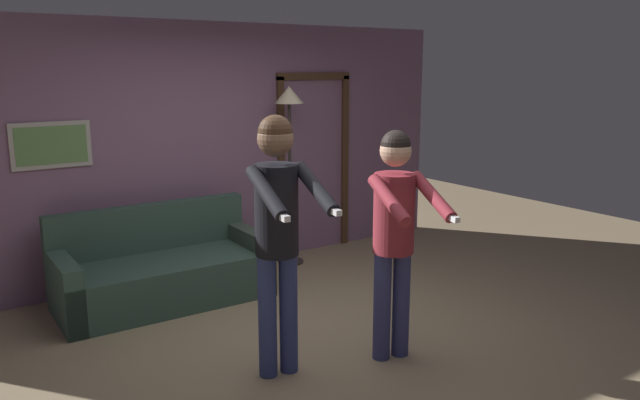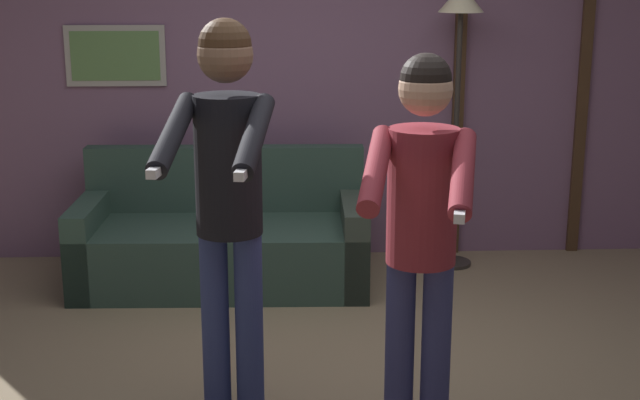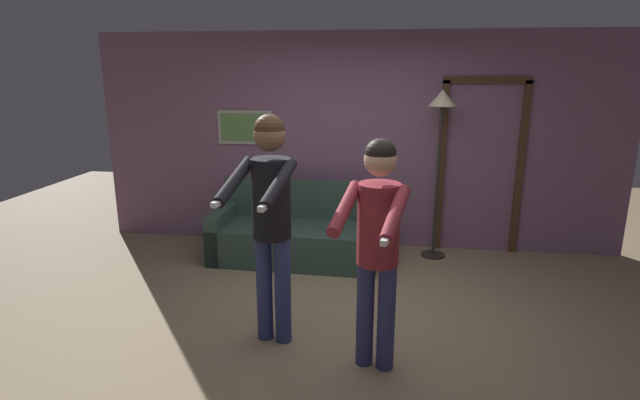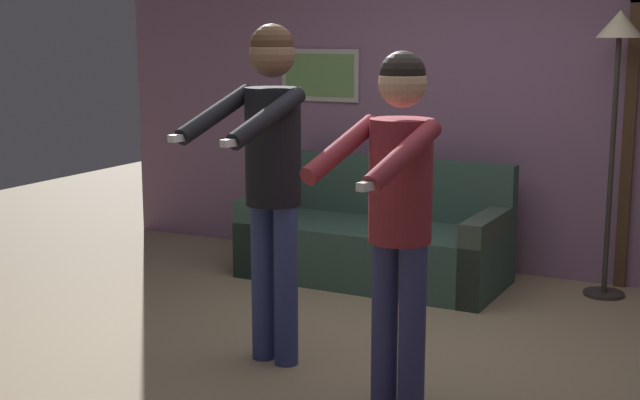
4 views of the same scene
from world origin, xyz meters
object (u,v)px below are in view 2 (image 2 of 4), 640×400
Objects in this scene: torchiere_lamp at (460,39)px; person_standing_left at (227,179)px; couch at (223,243)px; person_standing_right at (422,214)px.

torchiere_lamp is 2.61m from person_standing_left.
person_standing_right is at bearing -64.85° from couch.
person_standing_left is at bearing -124.13° from torchiere_lamp.
couch is 1.04× the size of person_standing_left.
torchiere_lamp reaches higher than person_standing_left.
person_standing_right is (-0.62, -2.39, -0.54)m from torchiere_lamp.
torchiere_lamp reaches higher than person_standing_right.
couch is 2.09m from torchiere_lamp.
person_standing_right is at bearing -104.44° from torchiere_lamp.
couch is 1.12× the size of person_standing_right.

